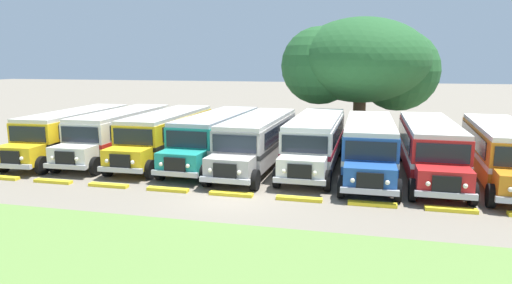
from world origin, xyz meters
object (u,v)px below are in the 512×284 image
(parked_bus_slot_6, at_px, (369,144))
(parked_bus_slot_0, at_px, (75,131))
(parked_bus_slot_4, at_px, (258,139))
(parked_bus_slot_3, at_px, (217,135))
(parked_bus_slot_7, at_px, (429,146))
(parked_bus_slot_2, at_px, (167,133))
(parked_bus_slot_8, at_px, (501,150))
(parked_bus_slot_1, at_px, (121,131))
(broad_shade_tree, at_px, (362,62))
(parked_bus_slot_5, at_px, (316,139))

(parked_bus_slot_6, bearing_deg, parked_bus_slot_0, -91.15)
(parked_bus_slot_0, height_order, parked_bus_slot_4, same)
(parked_bus_slot_3, height_order, parked_bus_slot_7, same)
(parked_bus_slot_0, distance_m, parked_bus_slot_7, 21.27)
(parked_bus_slot_2, distance_m, parked_bus_slot_8, 18.55)
(parked_bus_slot_1, height_order, parked_bus_slot_7, same)
(broad_shade_tree, bearing_deg, parked_bus_slot_6, -86.86)
(parked_bus_slot_6, bearing_deg, parked_bus_slot_7, 93.54)
(parked_bus_slot_8, relative_size, broad_shade_tree, 0.93)
(parked_bus_slot_5, distance_m, parked_bus_slot_6, 3.09)
(parked_bus_slot_2, relative_size, parked_bus_slot_3, 1.00)
(parked_bus_slot_4, relative_size, broad_shade_tree, 0.93)
(parked_bus_slot_0, bearing_deg, parked_bus_slot_5, 89.64)
(parked_bus_slot_5, bearing_deg, parked_bus_slot_1, -89.07)
(parked_bus_slot_0, relative_size, parked_bus_slot_7, 1.00)
(parked_bus_slot_0, relative_size, parked_bus_slot_1, 1.00)
(parked_bus_slot_0, height_order, parked_bus_slot_8, same)
(parked_bus_slot_2, relative_size, broad_shade_tree, 0.92)
(parked_bus_slot_3, bearing_deg, broad_shade_tree, 142.92)
(parked_bus_slot_6, bearing_deg, broad_shade_tree, -176.78)
(parked_bus_slot_2, bearing_deg, broad_shade_tree, 130.29)
(parked_bus_slot_4, xyz_separation_m, parked_bus_slot_8, (12.59, -0.27, 0.00))
(parked_bus_slot_0, xyz_separation_m, parked_bus_slot_2, (6.10, 0.56, 0.00))
(parked_bus_slot_5, bearing_deg, parked_bus_slot_8, 85.52)
(parked_bus_slot_1, bearing_deg, parked_bus_slot_6, 85.27)
(parked_bus_slot_2, distance_m, parked_bus_slot_7, 15.19)
(parked_bus_slot_2, distance_m, broad_shade_tree, 15.85)
(parked_bus_slot_7, bearing_deg, parked_bus_slot_2, -92.10)
(parked_bus_slot_0, xyz_separation_m, parked_bus_slot_5, (15.25, 0.50, 0.00))
(parked_bus_slot_8, bearing_deg, broad_shade_tree, -143.16)
(parked_bus_slot_6, bearing_deg, parked_bus_slot_1, -93.42)
(parked_bus_slot_4, bearing_deg, parked_bus_slot_8, 90.73)
(parked_bus_slot_4, xyz_separation_m, parked_bus_slot_6, (6.18, -0.24, 0.00))
(parked_bus_slot_3, relative_size, parked_bus_slot_8, 0.99)
(parked_bus_slot_4, distance_m, parked_bus_slot_5, 3.29)
(parked_bus_slot_1, height_order, parked_bus_slot_3, same)
(parked_bus_slot_4, height_order, parked_bus_slot_5, same)
(parked_bus_slot_5, height_order, parked_bus_slot_8, same)
(parked_bus_slot_7, bearing_deg, parked_bus_slot_8, 87.20)
(parked_bus_slot_7, height_order, parked_bus_slot_8, same)
(parked_bus_slot_1, bearing_deg, parked_bus_slot_7, 86.43)
(parked_bus_slot_1, xyz_separation_m, parked_bus_slot_4, (9.10, -0.70, 0.00))
(parked_bus_slot_6, bearing_deg, parked_bus_slot_5, -106.77)
(parked_bus_slot_7, distance_m, parked_bus_slot_8, 3.36)
(parked_bus_slot_0, height_order, parked_bus_slot_7, same)
(parked_bus_slot_6, relative_size, broad_shade_tree, 0.92)
(parked_bus_slot_4, relative_size, parked_bus_slot_8, 0.99)
(parked_bus_slot_1, height_order, parked_bus_slot_8, same)
(parked_bus_slot_3, height_order, parked_bus_slot_4, same)
(parked_bus_slot_0, xyz_separation_m, parked_bus_slot_4, (12.03, -0.15, 0.00))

